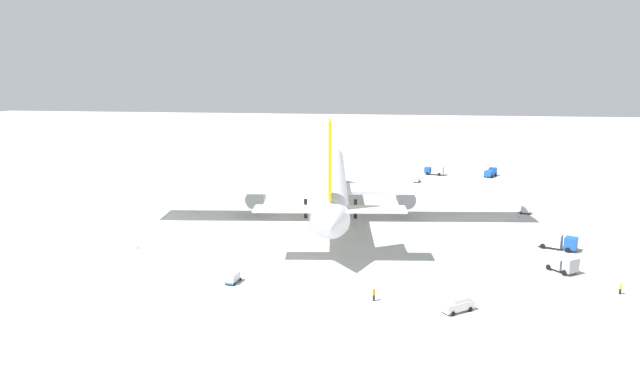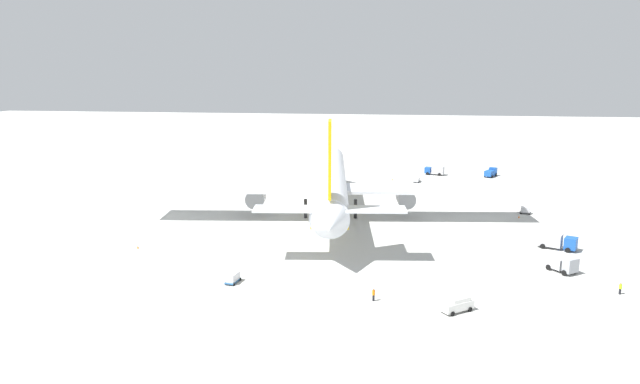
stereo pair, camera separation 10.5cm
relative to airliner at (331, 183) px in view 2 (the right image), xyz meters
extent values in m
plane|color=#B2B2AD|center=(1.31, 0.15, -7.30)|extent=(600.00, 600.00, 0.00)
cylinder|color=silver|center=(1.31, 0.15, 0.22)|extent=(66.43, 14.70, 6.73)
cone|color=silver|center=(36.79, 4.49, 0.22)|extent=(6.14, 7.20, 6.59)
cone|color=silver|center=(-34.83, -4.27, 0.22)|extent=(7.45, 7.16, 6.39)
cube|color=#E5B20C|center=(-29.51, -3.62, 9.84)|extent=(6.02, 1.22, 12.51)
cube|color=silver|center=(-30.83, 3.04, 1.57)|extent=(5.77, 11.98, 0.36)
cube|color=silver|center=(-29.18, -10.41, 1.57)|extent=(5.77, 11.98, 0.36)
cube|color=silver|center=(-4.61, 21.32, -0.79)|extent=(13.40, 37.56, 0.70)
cylinder|color=slate|center=(-2.95, 15.97, -3.19)|extent=(4.97, 4.63, 4.11)
cube|color=silver|center=(0.67, -21.82, -0.79)|extent=(13.40, 37.56, 0.70)
cylinder|color=slate|center=(0.99, -16.23, -3.08)|extent=(5.30, 4.45, 3.88)
cylinder|color=black|center=(24.28, 2.96, -5.22)|extent=(0.70, 0.70, 4.16)
cylinder|color=black|center=(-2.62, 5.07, -5.22)|extent=(0.70, 0.70, 4.16)
cylinder|color=black|center=(-1.32, -5.57, -5.22)|extent=(0.70, 0.70, 4.16)
cube|color=#E5B20C|center=(1.31, 0.15, -1.63)|extent=(63.76, 14.05, 0.50)
cube|color=#194CA5|center=(55.22, -23.14, -5.95)|extent=(2.72, 2.27, 1.81)
cube|color=#B2B2B7|center=(54.40, -26.09, -5.73)|extent=(3.21, 4.02, 2.25)
cube|color=black|center=(55.38, -22.56, -5.50)|extent=(1.92, 0.61, 0.80)
cylinder|color=black|center=(54.04, -22.98, -6.85)|extent=(0.53, 0.95, 0.90)
cylinder|color=black|center=(56.31, -23.61, -6.85)|extent=(0.53, 0.95, 0.90)
cylinder|color=black|center=(53.07, -26.49, -6.85)|extent=(0.53, 0.95, 0.90)
cylinder|color=black|center=(55.33, -27.12, -6.85)|extent=(0.53, 0.95, 0.90)
cube|color=#194CA5|center=(-18.84, -45.03, -5.84)|extent=(2.95, 2.78, 2.03)
cube|color=#B2B2B7|center=(-17.32, -41.83, -5.74)|extent=(3.85, 4.67, 2.23)
cube|color=black|center=(-19.14, -45.66, -5.33)|extent=(1.80, 0.91, 0.89)
cylinder|color=black|center=(-17.70, -45.36, -6.85)|extent=(0.66, 0.94, 0.90)
cylinder|color=black|center=(-19.81, -44.36, -6.85)|extent=(0.66, 0.94, 0.90)
cylinder|color=black|center=(-15.90, -41.56, -6.85)|extent=(0.66, 0.94, 0.90)
cylinder|color=black|center=(-18.01, -40.56, -6.85)|extent=(0.66, 0.94, 0.90)
cube|color=#999EA5|center=(-31.36, -41.64, -5.75)|extent=(2.50, 2.68, 2.21)
cube|color=#B2B2B7|center=(-29.36, -40.15, -6.02)|extent=(3.68, 3.57, 1.67)
cube|color=black|center=(-31.75, -41.93, -5.19)|extent=(1.23, 1.61, 0.97)
cylinder|color=black|center=(-30.56, -42.49, -6.85)|extent=(0.90, 0.78, 0.90)
cylinder|color=black|center=(-31.94, -40.63, -6.85)|extent=(0.90, 0.78, 0.90)
cylinder|color=black|center=(-28.19, -40.72, -6.85)|extent=(0.90, 0.78, 0.90)
cylinder|color=black|center=(-29.58, -38.86, -6.85)|extent=(0.90, 0.78, 0.90)
cube|color=#194CA5|center=(55.72, -42.56, -5.81)|extent=(2.49, 2.67, 2.08)
cube|color=#194CA5|center=(53.01, -41.15, -6.07)|extent=(4.09, 3.51, 1.56)
cube|color=black|center=(56.24, -42.83, -5.29)|extent=(0.90, 1.62, 0.92)
cylinder|color=black|center=(56.06, -41.54, -6.85)|extent=(0.94, 0.68, 0.90)
cylinder|color=black|center=(55.07, -43.42, -6.85)|extent=(0.94, 0.68, 0.90)
cylinder|color=black|center=(52.85, -39.86, -6.85)|extent=(0.94, 0.68, 0.90)
cylinder|color=black|center=(51.87, -41.75, -6.85)|extent=(0.94, 0.68, 0.90)
cube|color=white|center=(-48.06, -22.95, -6.43)|extent=(4.20, 4.73, 1.10)
cube|color=white|center=(-47.93, -23.13, -5.61)|extent=(3.07, 3.32, 0.55)
cylinder|color=black|center=(-49.70, -22.31, -6.98)|extent=(0.56, 0.64, 0.64)
cylinder|color=black|center=(-48.22, -21.20, -6.98)|extent=(0.56, 0.64, 0.64)
cylinder|color=black|center=(-47.90, -24.70, -6.98)|extent=(0.56, 0.64, 0.64)
cylinder|color=black|center=(-46.42, -23.59, -6.98)|extent=(0.56, 0.64, 0.64)
cube|color=#595B60|center=(41.89, -19.56, -7.03)|extent=(3.12, 2.09, 0.15)
cylinder|color=#333338|center=(43.56, -20.01, -7.03)|extent=(0.60, 0.23, 0.08)
cube|color=silver|center=(41.89, -19.56, -6.47)|extent=(2.64, 1.83, 0.96)
cylinder|color=black|center=(43.12, -19.17, -7.10)|extent=(0.42, 0.22, 0.40)
cylinder|color=black|center=(42.76, -20.52, -7.10)|extent=(0.42, 0.22, 0.40)
cylinder|color=black|center=(41.03, -18.61, -7.10)|extent=(0.42, 0.22, 0.40)
cylinder|color=black|center=(40.67, -19.96, -7.10)|extent=(0.42, 0.22, 0.40)
cube|color=#26598C|center=(-42.22, 9.35, -7.03)|extent=(3.08, 1.84, 0.15)
cylinder|color=#333338|center=(-43.95, 9.62, -7.03)|extent=(0.61, 0.17, 0.08)
cube|color=silver|center=(-42.22, 9.35, -6.39)|extent=(2.60, 1.63, 1.13)
cylinder|color=black|center=(-43.41, 8.83, -7.10)|extent=(0.41, 0.18, 0.40)
cylinder|color=black|center=(-43.20, 10.21, -7.10)|extent=(0.41, 0.18, 0.40)
cylinder|color=black|center=(-41.24, 8.48, -7.10)|extent=(0.41, 0.18, 0.40)
cylinder|color=black|center=(-41.02, 9.86, -7.10)|extent=(0.41, 0.18, 0.40)
cube|color=#595B60|center=(8.07, -42.70, -7.03)|extent=(1.91, 2.63, 0.15)
cylinder|color=#333338|center=(8.41, -41.25, -7.03)|extent=(0.22, 0.60, 0.08)
cube|color=silver|center=(8.07, -42.70, -6.35)|extent=(1.68, 2.23, 1.20)
cylinder|color=black|center=(7.59, -41.66, -7.10)|extent=(0.21, 0.42, 0.40)
cylinder|color=black|center=(8.95, -41.98, -7.10)|extent=(0.21, 0.42, 0.40)
cylinder|color=black|center=(7.18, -43.42, -7.10)|extent=(0.21, 0.42, 0.40)
cylinder|color=black|center=(8.54, -43.74, -7.10)|extent=(0.21, 0.42, 0.40)
cylinder|color=black|center=(-38.65, -46.46, -6.89)|extent=(0.35, 0.35, 0.83)
cylinder|color=#B2F219|center=(-38.65, -46.46, -6.16)|extent=(0.43, 0.43, 0.63)
sphere|color=#8C6647|center=(-38.65, -46.46, -5.73)|extent=(0.23, 0.23, 0.23)
cylinder|color=#3F3F47|center=(30.92, -31.68, -6.86)|extent=(0.44, 0.44, 0.88)
cylinder|color=orange|center=(30.92, -31.68, -6.10)|extent=(0.55, 0.55, 0.66)
sphere|color=beige|center=(30.92, -31.68, -5.65)|extent=(0.24, 0.24, 0.24)
cylinder|color=black|center=(-46.14, -11.91, -6.86)|extent=(0.45, 0.45, 0.88)
cylinder|color=orange|center=(-46.14, -11.91, -6.09)|extent=(0.56, 0.56, 0.66)
sphere|color=#8C6647|center=(-46.14, -11.91, -5.65)|extent=(0.24, 0.24, 0.24)
cone|color=orange|center=(4.07, -40.61, -7.03)|extent=(0.36, 0.36, 0.55)
cone|color=orange|center=(43.97, -12.59, -7.03)|extent=(0.36, 0.36, 0.55)
cone|color=orange|center=(-28.41, 31.11, -7.03)|extent=(0.36, 0.36, 0.55)
camera|label=1|loc=(-120.22, -15.20, 23.72)|focal=31.99mm
camera|label=2|loc=(-120.20, -15.31, 23.72)|focal=31.99mm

